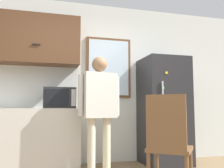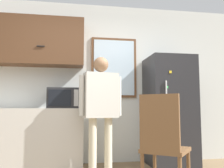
% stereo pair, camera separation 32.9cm
% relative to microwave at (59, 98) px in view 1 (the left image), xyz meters
% --- Properties ---
extents(back_wall, '(6.00, 0.06, 2.70)m').
position_rel_microwave_xyz_m(back_wall, '(0.49, 0.37, 0.30)').
color(back_wall, silver).
rests_on(back_wall, ground_plane).
extents(counter, '(2.01, 0.56, 0.90)m').
position_rel_microwave_xyz_m(counter, '(-0.70, 0.06, -0.60)').
color(counter, '#BCB7AD').
rests_on(counter, ground_plane).
extents(upper_cabinets, '(2.01, 0.37, 0.77)m').
position_rel_microwave_xyz_m(upper_cabinets, '(-0.70, 0.17, 0.91)').
color(upper_cabinets, '#51331E').
extents(microwave, '(0.46, 0.38, 0.30)m').
position_rel_microwave_xyz_m(microwave, '(0.00, 0.00, 0.00)').
color(microwave, '#232326').
rests_on(microwave, counter).
extents(person, '(0.61, 0.31, 1.63)m').
position_rel_microwave_xyz_m(person, '(0.53, -0.36, -0.05)').
color(person, beige).
rests_on(person, ground_plane).
extents(refrigerator, '(0.70, 0.72, 1.73)m').
position_rel_microwave_xyz_m(refrigerator, '(1.69, -0.02, -0.18)').
color(refrigerator, '#232326').
rests_on(refrigerator, ground_plane).
extents(chair, '(0.62, 0.62, 1.03)m').
position_rel_microwave_xyz_m(chair, '(1.06, -1.38, -0.49)').
color(chair, brown).
rests_on(chair, ground_plane).
extents(window, '(0.78, 0.05, 1.03)m').
position_rel_microwave_xyz_m(window, '(0.84, 0.33, 0.55)').
color(window, brown).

